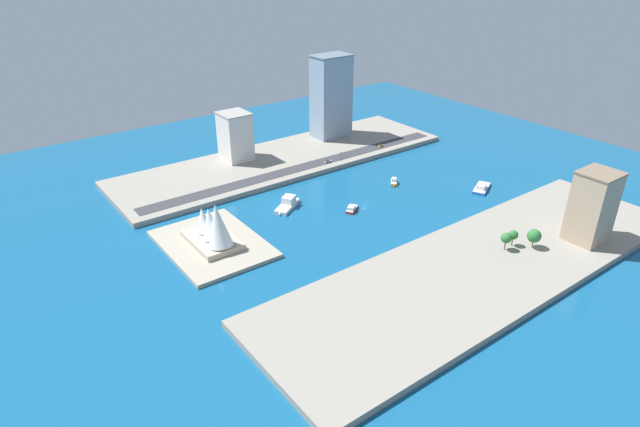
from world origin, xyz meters
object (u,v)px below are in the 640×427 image
Objects in this scene: ferry_white_commuter at (288,204)px; sedan_silver at (328,161)px; taxi_yellow_cab at (381,146)px; catamaran_blue at (482,188)px; water_taxi_orange at (394,182)px; tugboat_red at (352,209)px; hotel_broad_white at (235,136)px; traffic_light_waterfront at (341,155)px; apartment_midrise_tan at (592,207)px; tower_tall_glass at (331,96)px; opera_landmark at (213,228)px.

sedan_silver is (35.88, -56.48, 1.89)m from ferry_white_commuter.
catamaran_blue is at bearing -177.79° from taxi_yellow_cab.
tugboat_red is at bearing 106.27° from water_taxi_orange.
traffic_light_waterfront is (-46.38, -55.92, -12.14)m from hotel_broad_white.
water_taxi_orange is at bearing 12.35° from apartment_midrise_tan.
ferry_white_commuter is 126.58m from tower_tall_glass.
hotel_broad_white is at bearing 47.01° from sedan_silver.
water_taxi_orange is 46.17m from traffic_light_waterfront.
tower_tall_glass is (205.78, 4.97, 12.32)m from apartment_midrise_tan.
water_taxi_orange is at bearing 167.82° from tower_tall_glass.
water_taxi_orange is at bearing -161.03° from sedan_silver.
hotel_broad_white is (79.20, -10.00, 17.48)m from ferry_white_commuter.
sedan_silver reaches higher than taxi_yellow_cab.
ferry_white_commuter is at bearing 116.46° from traffic_light_waterfront.
sedan_silver reaches higher than catamaran_blue.
water_taxi_orange is 128.71m from opera_landmark.
catamaran_blue is 102.97m from sedan_silver.
water_taxi_orange is 51.10m from sedan_silver.
tower_tall_glass is (92.19, -19.90, 32.62)m from water_taxi_orange.
tugboat_red is (-25.78, -27.14, -0.85)m from ferry_white_commuter.
tower_tall_glass is 12.46× the size of sedan_silver.
sedan_silver is at bearing 72.04° from traffic_light_waterfront.
traffic_light_waterfront is (84.36, 44.89, 6.12)m from catamaran_blue.
sedan_silver is 0.15× the size of opera_landmark.
sedan_silver is (-1.62, 50.91, 0.05)m from taxi_yellow_cab.
ferry_white_commuter is 74.11m from water_taxi_orange.
traffic_light_waterfront is at bearing -129.67° from hotel_broad_white.
apartment_midrise_tan is at bearing -165.63° from sedan_silver.
water_taxi_orange is at bearing -88.18° from opera_landmark.
water_taxi_orange is (-12.38, -73.07, -0.84)m from ferry_white_commuter.
tower_tall_glass is 53.81m from taxi_yellow_cab.
opera_landmark reaches higher than tugboat_red.
tugboat_red is at bearing 154.56° from sedan_silver.
taxi_yellow_cab is 171.45m from opera_landmark.
ferry_white_commuter is 0.66× the size of hotel_broad_white.
ferry_white_commuter is at bearing 46.47° from tugboat_red.
ferry_white_commuter reaches higher than taxi_yellow_cab.
apartment_midrise_tan is at bearing 176.69° from taxi_yellow_cab.
apartment_midrise_tan reaches higher than taxi_yellow_cab.
ferry_white_commuter reaches higher than catamaran_blue.
hotel_broad_white is 0.53× the size of tower_tall_glass.
tower_tall_glass is at bearing 18.81° from taxi_yellow_cab.
taxi_yellow_cab is at bearing -113.18° from hotel_broad_white.
tower_tall_glass is (131.36, 17.85, 32.57)m from catamaran_blue.
water_taxi_orange is at bearing -73.73° from tugboat_red.
apartment_midrise_tan reaches higher than sedan_silver.
apartment_midrise_tan is 206.21m from tower_tall_glass.
opera_landmark reaches higher than taxi_yellow_cab.
taxi_yellow_cab is at bearing -51.74° from tugboat_red.
tower_tall_glass is 9.46× the size of traffic_light_waterfront.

